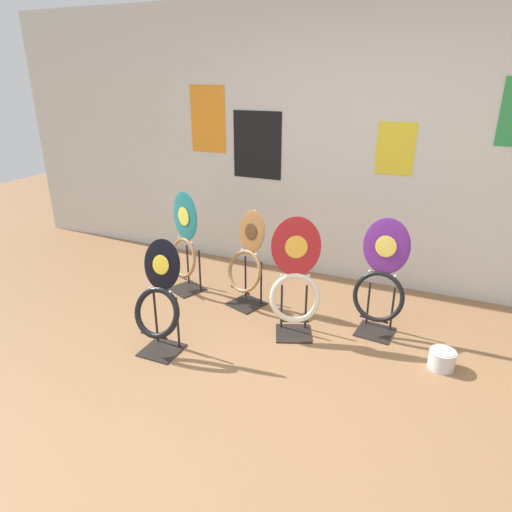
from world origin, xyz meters
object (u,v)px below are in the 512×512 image
Objects in this scene: toilet_seat_display_jazz_black at (159,303)px; paint_can at (442,359)px; toilet_seat_display_purple_note at (381,282)px; toilet_seat_display_teal_sax at (185,242)px; toilet_seat_display_crimson_swirl at (295,282)px; toilet_seat_display_woodgrain at (247,263)px.

paint_can is at bearing 17.77° from toilet_seat_display_jazz_black.
toilet_seat_display_purple_note is at bearing 32.97° from toilet_seat_display_jazz_black.
toilet_seat_display_purple_note is 1.10× the size of toilet_seat_display_jazz_black.
toilet_seat_display_teal_sax is at bearing 111.81° from toilet_seat_display_jazz_black.
toilet_seat_display_crimson_swirl is at bearing -15.63° from toilet_seat_display_teal_sax.
paint_can is at bearing -8.39° from toilet_seat_display_teal_sax.
toilet_seat_display_woodgrain is 0.97m from toilet_seat_display_jazz_black.
toilet_seat_display_teal_sax is at bearing 171.61° from paint_can.
toilet_seat_display_crimson_swirl is (-0.60, -0.30, 0.01)m from toilet_seat_display_purple_note.
toilet_seat_display_woodgrain is 0.89× the size of toilet_seat_display_teal_sax.
toilet_seat_display_teal_sax is (-1.80, 0.04, 0.04)m from toilet_seat_display_purple_note.
toilet_seat_display_crimson_swirl is at bearing -29.06° from toilet_seat_display_woodgrain.
paint_can is (1.11, -0.00, -0.38)m from toilet_seat_display_crimson_swirl.
toilet_seat_display_jazz_black is at bearing -147.03° from toilet_seat_display_purple_note.
toilet_seat_display_crimson_swirl reaches higher than paint_can.
toilet_seat_display_purple_note reaches higher than toilet_seat_display_woodgrain.
toilet_seat_display_woodgrain is 1.73m from paint_can.
paint_can is at bearing -0.23° from toilet_seat_display_crimson_swirl.
toilet_seat_display_purple_note is 0.70m from paint_can.
toilet_seat_display_jazz_black is (-0.27, -0.93, -0.00)m from toilet_seat_display_woodgrain.
toilet_seat_display_woodgrain is 0.89× the size of toilet_seat_display_crimson_swirl.
toilet_seat_display_crimson_swirl is at bearing 37.19° from toilet_seat_display_jazz_black.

